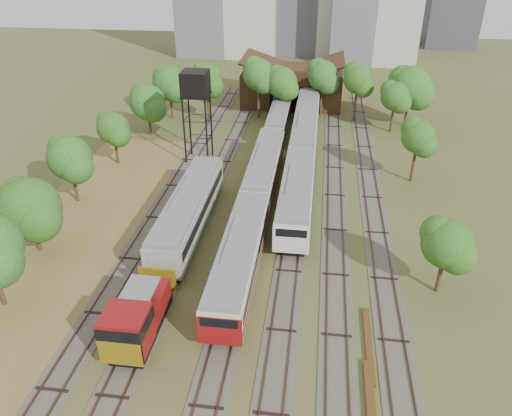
# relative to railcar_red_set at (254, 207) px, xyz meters

# --- Properties ---
(ground) EXTENTS (240.00, 240.00, 0.00)m
(ground) POSITION_rel_railcar_red_set_xyz_m (2.00, -17.62, -2.02)
(ground) COLOR #475123
(ground) RESTS_ON ground
(dry_grass_patch) EXTENTS (14.00, 60.00, 0.04)m
(dry_grass_patch) POSITION_rel_railcar_red_set_xyz_m (-16.00, -9.62, -2.00)
(dry_grass_patch) COLOR brown
(dry_grass_patch) RESTS_ON ground
(tracks) EXTENTS (24.60, 80.00, 0.19)m
(tracks) POSITION_rel_railcar_red_set_xyz_m (1.33, 7.38, -1.98)
(tracks) COLOR #4C473D
(tracks) RESTS_ON ground
(railcar_red_set) EXTENTS (3.09, 34.57, 3.83)m
(railcar_red_set) POSITION_rel_railcar_red_set_xyz_m (0.00, 0.00, 0.00)
(railcar_red_set) COLOR black
(railcar_red_set) RESTS_ON ground
(railcar_green_set) EXTENTS (3.24, 52.08, 4.01)m
(railcar_green_set) POSITION_rel_railcar_red_set_xyz_m (4.00, 20.31, 0.10)
(railcar_green_set) COLOR black
(railcar_green_set) RESTS_ON ground
(railcar_rear) EXTENTS (2.72, 16.08, 3.36)m
(railcar_rear) POSITION_rel_railcar_red_set_xyz_m (0.00, 27.25, -0.25)
(railcar_rear) COLOR black
(railcar_rear) RESTS_ON ground
(shunter_locomotive) EXTENTS (2.97, 8.10, 3.89)m
(shunter_locomotive) POSITION_rel_railcar_red_set_xyz_m (-6.00, -16.68, -0.13)
(shunter_locomotive) COLOR black
(shunter_locomotive) RESTS_ON ground
(old_grey_coach) EXTENTS (3.21, 18.00, 3.97)m
(old_grey_coach) POSITION_rel_railcar_red_set_xyz_m (-6.00, -1.73, 0.15)
(old_grey_coach) COLOR black
(old_grey_coach) RESTS_ON ground
(water_tower) EXTENTS (3.22, 3.22, 11.13)m
(water_tower) POSITION_rel_railcar_red_set_xyz_m (-9.01, 15.19, 7.36)
(water_tower) COLOR black
(water_tower) RESTS_ON ground
(rail_pile_near) EXTENTS (0.56, 8.35, 0.28)m
(rail_pile_near) POSITION_rel_railcar_red_set_xyz_m (10.00, -20.96, -1.88)
(rail_pile_near) COLOR brown
(rail_pile_near) RESTS_ON ground
(rail_pile_far) EXTENTS (0.47, 7.45, 0.24)m
(rail_pile_far) POSITION_rel_railcar_red_set_xyz_m (10.20, -15.11, -1.90)
(rail_pile_far) COLOR brown
(rail_pile_far) RESTS_ON ground
(maintenance_shed) EXTENTS (16.45, 11.55, 7.58)m
(maintenance_shed) POSITION_rel_railcar_red_set_xyz_m (1.00, 40.36, 0.89)
(maintenance_shed) COLOR #331B12
(maintenance_shed) RESTS_ON ground
(tree_band_left) EXTENTS (6.62, 52.70, 7.90)m
(tree_band_left) POSITION_rel_railcar_red_set_xyz_m (-18.43, -1.27, 2.74)
(tree_band_left) COLOR #382616
(tree_band_left) RESTS_ON ground
(tree_band_far) EXTENTS (40.80, 9.20, 9.03)m
(tree_band_far) POSITION_rel_railcar_red_set_xyz_m (2.08, 31.42, 3.93)
(tree_band_far) COLOR #382616
(tree_band_far) RESTS_ON ground
(tree_band_right) EXTENTS (4.56, 40.50, 7.32)m
(tree_band_right) POSITION_rel_railcar_red_set_xyz_m (16.25, 11.10, 3.01)
(tree_band_right) COLOR #382616
(tree_band_right) RESTS_ON ground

